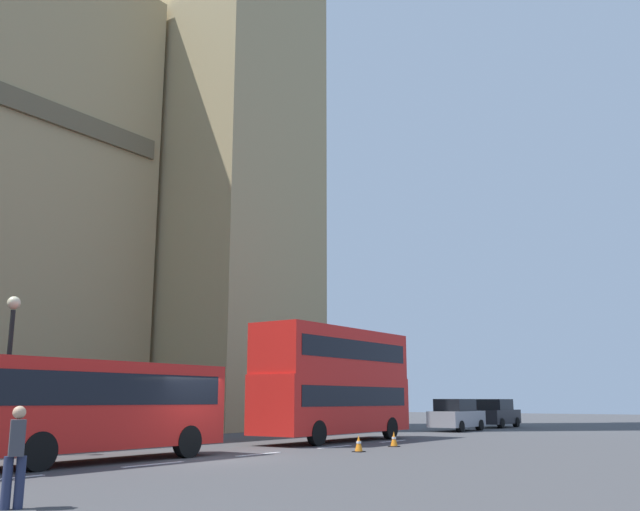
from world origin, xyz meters
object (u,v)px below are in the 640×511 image
object	(u,v)px
pedestrian_near_cones	(16,453)
double_decker_bus	(335,379)
sedan_lead	(457,415)
traffic_cone_middle	(394,439)
traffic_cone_west	(359,444)
street_lamp	(9,362)
sedan_trailing	(496,413)

from	to	relation	value
pedestrian_near_cones	double_decker_bus	bearing A→B (deg)	18.43
sedan_lead	traffic_cone_middle	distance (m)	14.96
traffic_cone_west	street_lamp	world-z (taller)	street_lamp
double_decker_bus	sedan_trailing	xyz separation A→B (m)	(19.48, 0.09, -1.79)
sedan_lead	street_lamp	bearing A→B (deg)	170.10
traffic_cone_west	pedestrian_near_cones	size ratio (longest dim) A/B	0.34
traffic_cone_west	pedestrian_near_cones	xyz separation A→B (m)	(-14.45, -2.19, 0.63)
sedan_trailing	traffic_cone_middle	distance (m)	21.38
traffic_cone_middle	double_decker_bus	bearing A→B (deg)	68.20
street_lamp	traffic_cone_middle	bearing A→B (deg)	-36.15
sedan_lead	traffic_cone_middle	size ratio (longest dim) A/B	7.59
sedan_lead	traffic_cone_west	distance (m)	18.14
street_lamp	sedan_lead	bearing A→B (deg)	-9.90
traffic_cone_middle	traffic_cone_west	bearing A→B (deg)	-173.42
double_decker_bus	street_lamp	bearing A→B (deg)	160.80
sedan_lead	traffic_cone_west	world-z (taller)	sedan_lead
traffic_cone_west	sedan_lead	bearing A→B (deg)	13.36
sedan_trailing	double_decker_bus	bearing A→B (deg)	-179.73
pedestrian_near_cones	sedan_lead	bearing A→B (deg)	11.25
double_decker_bus	sedan_trailing	size ratio (longest dim) A/B	2.09
traffic_cone_west	sedan_trailing	bearing A→B (deg)	10.04
traffic_cone_west	pedestrian_near_cones	bearing A→B (deg)	-171.36
sedan_lead	sedan_trailing	size ratio (longest dim) A/B	1.00
sedan_lead	pedestrian_near_cones	bearing A→B (deg)	-168.75
traffic_cone_middle	pedestrian_near_cones	xyz separation A→B (m)	(-17.64, -2.56, 0.63)
sedan_trailing	sedan_lead	bearing A→B (deg)	-179.14
traffic_cone_middle	pedestrian_near_cones	bearing A→B (deg)	-171.74
double_decker_bus	sedan_trailing	world-z (taller)	double_decker_bus
double_decker_bus	traffic_cone_middle	world-z (taller)	double_decker_bus
pedestrian_near_cones	sedan_trailing	bearing A→B (deg)	9.52
traffic_cone_west	double_decker_bus	bearing A→B (deg)	41.62
traffic_cone_west	street_lamp	distance (m)	12.28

